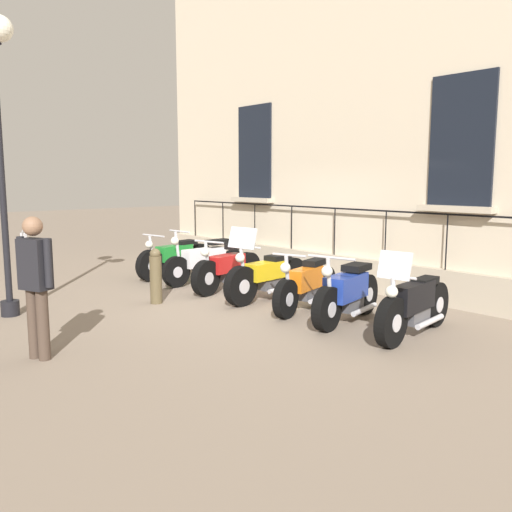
{
  "coord_description": "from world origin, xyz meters",
  "views": [
    {
      "loc": [
        6.11,
        7.03,
        2.15
      ],
      "look_at": [
        -0.09,
        0.0,
        0.8
      ],
      "focal_mm": 37.75,
      "sensor_mm": 36.0,
      "label": 1
    }
  ],
  "objects_px": {
    "motorcycle_orange": "(307,285)",
    "pedestrian_standing": "(36,279)",
    "bollard": "(156,276)",
    "motorcycle_yellow": "(267,276)",
    "motorcycle_black": "(414,306)",
    "crowd_barrier": "(25,250)",
    "motorcycle_green": "(176,258)",
    "motorcycle_blue": "(347,294)",
    "motorcycle_red": "(228,269)",
    "motorcycle_white": "(206,262)"
  },
  "relations": [
    {
      "from": "motorcycle_orange",
      "to": "pedestrian_standing",
      "type": "relative_size",
      "value": 1.17
    },
    {
      "from": "bollard",
      "to": "motorcycle_yellow",
      "type": "bearing_deg",
      "value": 146.92
    },
    {
      "from": "motorcycle_black",
      "to": "pedestrian_standing",
      "type": "height_order",
      "value": "pedestrian_standing"
    },
    {
      "from": "crowd_barrier",
      "to": "motorcycle_green",
      "type": "bearing_deg",
      "value": 135.58
    },
    {
      "from": "motorcycle_black",
      "to": "crowd_barrier",
      "type": "xyz_separation_m",
      "value": [
        2.37,
        -8.41,
        0.14
      ]
    },
    {
      "from": "motorcycle_orange",
      "to": "bollard",
      "type": "height_order",
      "value": "motorcycle_orange"
    },
    {
      "from": "motorcycle_yellow",
      "to": "motorcycle_blue",
      "type": "xyz_separation_m",
      "value": [
        0.12,
        1.92,
        -0.0
      ]
    },
    {
      "from": "motorcycle_red",
      "to": "motorcycle_yellow",
      "type": "relative_size",
      "value": 0.95
    },
    {
      "from": "motorcycle_white",
      "to": "pedestrian_standing",
      "type": "distance_m",
      "value": 5.09
    },
    {
      "from": "motorcycle_white",
      "to": "motorcycle_red",
      "type": "height_order",
      "value": "motorcycle_white"
    },
    {
      "from": "motorcycle_white",
      "to": "pedestrian_standing",
      "type": "xyz_separation_m",
      "value": [
        4.35,
        2.59,
        0.53
      ]
    },
    {
      "from": "motorcycle_yellow",
      "to": "motorcycle_red",
      "type": "bearing_deg",
      "value": -89.91
    },
    {
      "from": "motorcycle_white",
      "to": "bollard",
      "type": "relative_size",
      "value": 2.23
    },
    {
      "from": "motorcycle_yellow",
      "to": "motorcycle_blue",
      "type": "distance_m",
      "value": 1.92
    },
    {
      "from": "motorcycle_yellow",
      "to": "crowd_barrier",
      "type": "height_order",
      "value": "motorcycle_yellow"
    },
    {
      "from": "motorcycle_yellow",
      "to": "motorcycle_black",
      "type": "relative_size",
      "value": 1.03
    },
    {
      "from": "motorcycle_green",
      "to": "crowd_barrier",
      "type": "distance_m",
      "value": 3.42
    },
    {
      "from": "motorcycle_blue",
      "to": "motorcycle_white",
      "type": "bearing_deg",
      "value": -93.7
    },
    {
      "from": "motorcycle_black",
      "to": "motorcycle_orange",
      "type": "bearing_deg",
      "value": -90.84
    },
    {
      "from": "motorcycle_green",
      "to": "motorcycle_red",
      "type": "xyz_separation_m",
      "value": [
        0.05,
        1.9,
        0.0
      ]
    },
    {
      "from": "motorcycle_blue",
      "to": "motorcycle_black",
      "type": "bearing_deg",
      "value": 95.04
    },
    {
      "from": "motorcycle_red",
      "to": "bollard",
      "type": "xyz_separation_m",
      "value": [
        1.63,
        0.05,
        0.07
      ]
    },
    {
      "from": "crowd_barrier",
      "to": "motorcycle_blue",
      "type": "bearing_deg",
      "value": 107.23
    },
    {
      "from": "motorcycle_green",
      "to": "motorcycle_black",
      "type": "bearing_deg",
      "value": 89.31
    },
    {
      "from": "motorcycle_black",
      "to": "motorcycle_white",
      "type": "bearing_deg",
      "value": -91.82
    },
    {
      "from": "motorcycle_white",
      "to": "pedestrian_standing",
      "type": "relative_size",
      "value": 1.25
    },
    {
      "from": "pedestrian_standing",
      "to": "motorcycle_orange",
      "type": "bearing_deg",
      "value": 174.43
    },
    {
      "from": "motorcycle_white",
      "to": "motorcycle_black",
      "type": "relative_size",
      "value": 1.07
    },
    {
      "from": "crowd_barrier",
      "to": "pedestrian_standing",
      "type": "xyz_separation_m",
      "value": [
        1.82,
        5.96,
        0.41
      ]
    },
    {
      "from": "motorcycle_orange",
      "to": "pedestrian_standing",
      "type": "height_order",
      "value": "pedestrian_standing"
    },
    {
      "from": "motorcycle_black",
      "to": "bollard",
      "type": "relative_size",
      "value": 2.09
    },
    {
      "from": "bollard",
      "to": "pedestrian_standing",
      "type": "xyz_separation_m",
      "value": [
        2.58,
        1.61,
        0.49
      ]
    },
    {
      "from": "motorcycle_blue",
      "to": "bollard",
      "type": "distance_m",
      "value": 3.34
    },
    {
      "from": "bollard",
      "to": "motorcycle_white",
      "type": "bearing_deg",
      "value": -151.21
    },
    {
      "from": "motorcycle_blue",
      "to": "motorcycle_yellow",
      "type": "bearing_deg",
      "value": -93.52
    },
    {
      "from": "motorcycle_green",
      "to": "motorcycle_black",
      "type": "distance_m",
      "value": 6.02
    },
    {
      "from": "motorcycle_blue",
      "to": "crowd_barrier",
      "type": "distance_m",
      "value": 7.67
    },
    {
      "from": "motorcycle_red",
      "to": "motorcycle_blue",
      "type": "bearing_deg",
      "value": 87.81
    },
    {
      "from": "motorcycle_white",
      "to": "crowd_barrier",
      "type": "bearing_deg",
      "value": -53.13
    },
    {
      "from": "motorcycle_green",
      "to": "motorcycle_white",
      "type": "distance_m",
      "value": 0.98
    },
    {
      "from": "motorcycle_white",
      "to": "motorcycle_black",
      "type": "xyz_separation_m",
      "value": [
        0.16,
        5.04,
        -0.02
      ]
    },
    {
      "from": "motorcycle_green",
      "to": "motorcycle_yellow",
      "type": "xyz_separation_m",
      "value": [
        0.05,
        3.02,
        0.01
      ]
    },
    {
      "from": "motorcycle_white",
      "to": "motorcycle_black",
      "type": "height_order",
      "value": "motorcycle_black"
    },
    {
      "from": "motorcycle_white",
      "to": "motorcycle_blue",
      "type": "xyz_separation_m",
      "value": [
        0.26,
        3.95,
        -0.02
      ]
    },
    {
      "from": "motorcycle_blue",
      "to": "motorcycle_green",
      "type": "bearing_deg",
      "value": -91.96
    },
    {
      "from": "motorcycle_white",
      "to": "pedestrian_standing",
      "type": "height_order",
      "value": "pedestrian_standing"
    },
    {
      "from": "motorcycle_red",
      "to": "motorcycle_black",
      "type": "xyz_separation_m",
      "value": [
        0.02,
        4.12,
        0.01
      ]
    },
    {
      "from": "motorcycle_black",
      "to": "pedestrian_standing",
      "type": "distance_m",
      "value": 4.89
    },
    {
      "from": "motorcycle_green",
      "to": "motorcycle_black",
      "type": "xyz_separation_m",
      "value": [
        0.07,
        6.02,
        0.01
      ]
    },
    {
      "from": "crowd_barrier",
      "to": "pedestrian_standing",
      "type": "height_order",
      "value": "pedestrian_standing"
    }
  ]
}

